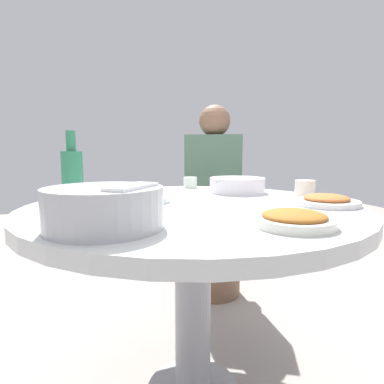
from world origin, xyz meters
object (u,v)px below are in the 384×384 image
dish_shrimp (114,189)px  green_bottle (73,178)px  round_dining_table (193,236)px  diner_left (214,178)px  dish_tofu_braise (326,201)px  soup_bowl (237,185)px  tea_cup_far (190,182)px  dish_stirfry (294,219)px  stool_for_diner_left (213,261)px  dish_eggplant (136,196)px  tea_cup_near (305,188)px  rice_bowl (104,207)px

dish_shrimp → green_bottle: (-0.13, -0.35, 0.08)m
round_dining_table → diner_left: (0.35, 0.81, 0.13)m
dish_tofu_braise → soup_bowl: bearing=113.1°
green_bottle → tea_cup_far: (0.50, 0.47, -0.07)m
green_bottle → tea_cup_far: size_ratio=3.66×
soup_bowl → diner_left: diner_left is taller
dish_stirfry → tea_cup_far: size_ratio=2.91×
dish_tofu_braise → diner_left: size_ratio=0.28×
stool_for_diner_left → dish_tofu_braise: bearing=-85.0°
stool_for_diner_left → diner_left: (0.00, 0.00, 0.53)m
stool_for_diner_left → diner_left: bearing=0.0°
dish_eggplant → dish_tofu_braise: bearing=-20.6°
soup_bowl → dish_shrimp: (-0.53, 0.12, -0.01)m
tea_cup_near → diner_left: size_ratio=0.10×
dish_shrimp → tea_cup_near: tea_cup_near is taller
round_dining_table → dish_shrimp: size_ratio=4.86×
dish_shrimp → round_dining_table: bearing=-54.8°
dish_stirfry → dish_tofu_braise: bearing=41.3°
tea_cup_near → green_bottle: bearing=-176.9°
rice_bowl → dish_eggplant: 0.40m
rice_bowl → dish_eggplant: rice_bowl is taller
dish_stirfry → green_bottle: (-0.54, 0.40, 0.08)m
stool_for_diner_left → dish_stirfry: bearing=-99.4°
dish_eggplant → tea_cup_near: 0.67m
dish_shrimp → tea_cup_near: 0.80m
rice_bowl → round_dining_table: bearing=44.6°
dish_tofu_braise → dish_eggplant: size_ratio=0.86×
dish_shrimp → tea_cup_far: tea_cup_far is taller
round_dining_table → tea_cup_near: 0.51m
dish_shrimp → tea_cup_far: (0.37, 0.11, 0.01)m
rice_bowl → dish_tofu_braise: rice_bowl is taller
rice_bowl → tea_cup_far: 0.87m
stool_for_diner_left → soup_bowl: bearing=-98.3°
dish_eggplant → diner_left: size_ratio=0.33×
tea_cup_far → stool_for_diner_left: size_ratio=0.16×
dish_eggplant → diner_left: diner_left is taller
rice_bowl → diner_left: (0.64, 1.09, -0.03)m
tea_cup_near → stool_for_diner_left: (-0.13, 0.75, -0.55)m
soup_bowl → dish_stirfry: size_ratio=1.25×
dish_shrimp → soup_bowl: bearing=-12.7°
rice_bowl → dish_stirfry: (0.44, -0.10, -0.03)m
dish_stirfry → stool_for_diner_left: size_ratio=0.46×
round_dining_table → green_bottle: bearing=178.0°
dish_tofu_braise → tea_cup_near: 0.20m
soup_bowl → tea_cup_near: same height
dish_eggplant → rice_bowl: bearing=-105.0°
dish_eggplant → stool_for_diner_left: 1.04m
dish_tofu_braise → stool_for_diner_left: (-0.08, 0.94, -0.53)m
dish_eggplant → tea_cup_far: (0.30, 0.38, 0.01)m
round_dining_table → tea_cup_far: (0.11, 0.48, 0.14)m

